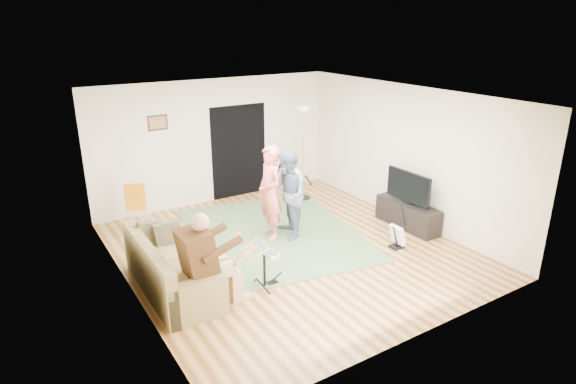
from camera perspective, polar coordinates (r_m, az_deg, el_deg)
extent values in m
plane|color=brown|center=(8.64, 0.13, -6.75)|extent=(6.00, 6.00, 0.00)
plane|color=white|center=(7.82, 0.15, 11.24)|extent=(6.00, 6.00, 0.00)
plane|color=brown|center=(7.25, -19.38, 0.05)|extent=(0.00, 2.05, 2.05)
plane|color=black|center=(10.98, -5.83, 4.82)|extent=(2.10, 0.00, 2.10)
cube|color=#3F2314|center=(10.14, -15.20, 7.93)|extent=(0.42, 0.03, 0.32)
cube|color=#4B673F|center=(9.22, -1.81, -4.95)|extent=(3.64, 4.17, 0.02)
cube|color=olive|center=(7.54, -13.38, -9.78)|extent=(0.84, 1.69, 0.42)
cube|color=olive|center=(7.35, -16.16, -8.96)|extent=(0.16, 2.08, 0.84)
cube|color=olive|center=(8.30, -15.62, -6.42)|extent=(0.84, 0.20, 0.59)
cube|color=olive|center=(6.72, -10.68, -12.59)|extent=(0.84, 0.20, 0.59)
cube|color=#4A2E14|center=(6.74, -10.73, -7.09)|extent=(0.40, 0.52, 0.65)
sphere|color=tan|center=(6.58, -10.41, -3.56)|extent=(0.26, 0.26, 0.26)
cylinder|color=black|center=(7.37, -2.81, -8.95)|extent=(0.04, 0.04, 0.60)
cube|color=white|center=(7.24, -2.85, -6.94)|extent=(0.12, 0.60, 0.03)
imported|color=#FF736E|center=(8.81, -2.16, -0.06)|extent=(0.46, 0.66, 1.75)
imported|color=slate|center=(8.79, -0.05, -0.34)|extent=(0.84, 0.96, 1.68)
cube|color=black|center=(8.90, 12.73, -6.33)|extent=(0.24, 0.19, 0.03)
cube|color=white|center=(8.81, 12.84, -4.98)|extent=(0.18, 0.28, 0.37)
cylinder|color=black|center=(8.73, 13.48, -2.59)|extent=(0.19, 0.04, 0.48)
cylinder|color=black|center=(11.01, 1.70, -0.69)|extent=(0.37, 0.37, 0.03)
cylinder|color=tan|center=(10.71, 1.75, 4.31)|extent=(0.05, 0.05, 1.98)
cone|color=white|center=(10.48, 1.81, 9.65)|extent=(0.33, 0.33, 0.13)
cube|color=tan|center=(9.51, -17.61, -2.37)|extent=(0.52, 0.52, 0.04)
cube|color=orange|center=(9.56, -18.09, -0.27)|extent=(0.38, 0.21, 0.40)
cube|color=black|center=(9.73, 13.99, -2.63)|extent=(0.40, 1.40, 0.50)
cube|color=black|center=(9.49, 14.07, 0.66)|extent=(0.06, 1.06, 0.59)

